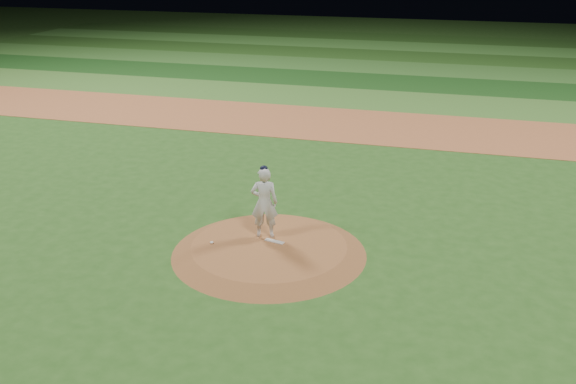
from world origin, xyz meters
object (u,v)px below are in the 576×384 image
at_px(pitchers_mound, 269,249).
at_px(rosin_bag, 212,242).
at_px(pitcher_on_mound, 264,202).
at_px(pitching_rubber, 275,241).

distance_m(pitchers_mound, rosin_bag, 1.64).
bearing_deg(pitcher_on_mound, pitchers_mound, -61.07).
distance_m(pitching_rubber, rosin_bag, 1.78).
height_order(pitching_rubber, pitcher_on_mound, pitcher_on_mound).
relative_size(pitching_rubber, pitcher_on_mound, 0.27).
bearing_deg(pitcher_on_mound, rosin_bag, -146.67).
xyz_separation_m(pitching_rubber, rosin_bag, (-1.68, -0.58, 0.02)).
relative_size(pitching_rubber, rosin_bag, 5.38).
relative_size(pitchers_mound, rosin_bag, 51.41).
bearing_deg(pitchers_mound, pitcher_on_mound, 118.93).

